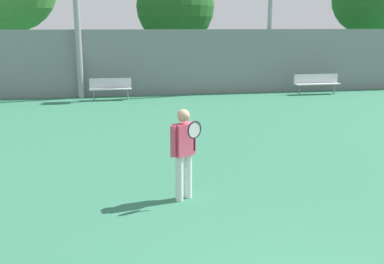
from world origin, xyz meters
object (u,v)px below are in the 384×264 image
tennis_player (184,149)px  bench_adjacent_court (111,86)px  bench_courtside_far (317,82)px  tree_green_tall (175,7)px

tennis_player → bench_adjacent_court: 11.49m
bench_courtside_far → tree_green_tall: bearing=130.7°
tree_green_tall → bench_courtside_far: bearing=-49.3°
bench_adjacent_court → tree_green_tall: bearing=60.4°
bench_adjacent_court → tree_green_tall: (3.65, 6.43, 3.47)m
bench_courtside_far → bench_adjacent_court: bearing=-180.0°
tennis_player → bench_adjacent_court: size_ratio=0.96×
bench_adjacent_court → tree_green_tall: size_ratio=0.28×
bench_courtside_far → tree_green_tall: tree_green_tall is taller
bench_adjacent_court → tree_green_tall: tree_green_tall is taller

